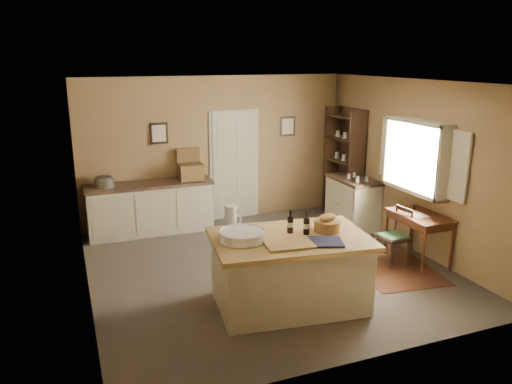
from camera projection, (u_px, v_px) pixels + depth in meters
ground at (267, 268)px, 7.38m from camera, size 5.00×5.00×0.00m
wall_back at (216, 150)px, 9.28m from camera, size 5.00×0.10×2.70m
wall_front at (367, 238)px, 4.78m from camera, size 5.00×0.10×2.70m
wall_left at (81, 197)px, 6.15m from camera, size 0.10×5.00×2.70m
wall_right at (413, 166)px, 7.90m from camera, size 0.10×5.00×2.70m
ceiling at (268, 82)px, 6.67m from camera, size 5.00×5.00×0.00m
door at (235, 164)px, 9.45m from camera, size 0.97×0.06×2.11m
framed_prints at (226, 130)px, 9.23m from camera, size 2.82×0.02×0.38m
window at (418, 156)px, 7.65m from camera, size 0.25×1.99×1.12m
work_island at (289, 269)px, 6.18m from camera, size 2.04×1.46×1.20m
sideboard at (151, 206)px, 8.78m from camera, size 2.18×0.62×1.18m
rug at (391, 266)px, 7.44m from camera, size 1.30×1.73×0.01m
writing_desk at (419, 220)px, 7.42m from camera, size 0.58×0.95×0.82m
desk_chair at (393, 237)px, 7.43m from camera, size 0.43×0.43×0.85m
right_cabinet at (353, 202)px, 9.13m from camera, size 0.59×1.07×0.99m
shelving_unit at (346, 164)px, 9.52m from camera, size 0.36×0.95×2.11m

